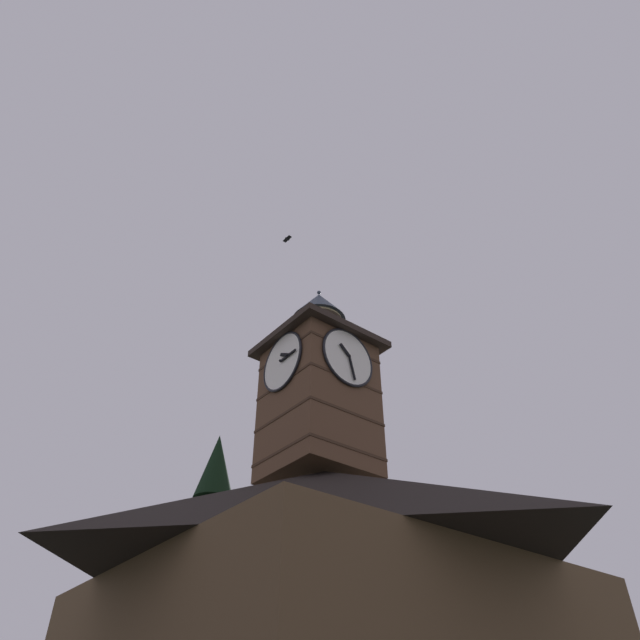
% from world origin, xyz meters
% --- Properties ---
extents(building_main, '(11.74, 12.28, 8.94)m').
position_xyz_m(building_main, '(-1.79, -2.56, 4.58)').
color(building_main, brown).
rests_on(building_main, ground_plane).
extents(clock_tower, '(3.92, 3.92, 8.13)m').
position_xyz_m(clock_tower, '(-2.17, -3.32, 12.31)').
color(clock_tower, brown).
rests_on(clock_tower, building_main).
extents(pine_tree_behind, '(5.14, 5.14, 13.04)m').
position_xyz_m(pine_tree_behind, '(-1.93, -10.08, 5.86)').
color(pine_tree_behind, '#473323').
rests_on(pine_tree_behind, ground_plane).
extents(moon, '(2.02, 2.02, 2.02)m').
position_xyz_m(moon, '(-15.62, -31.78, 14.71)').
color(moon, silver).
extents(flying_bird_high, '(0.26, 0.51, 0.15)m').
position_xyz_m(flying_bird_high, '(-2.24, -5.94, 22.12)').
color(flying_bird_high, black).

